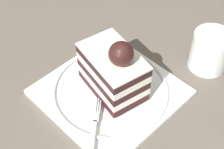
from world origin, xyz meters
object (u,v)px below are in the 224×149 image
at_px(dessert_plate, 112,90).
at_px(drink_glass_far, 210,52).
at_px(cake_slice, 113,70).
at_px(fork, 94,129).

relative_size(dessert_plate, drink_glass_far, 3.24).
height_order(cake_slice, fork, cake_slice).
bearing_deg(cake_slice, drink_glass_far, -30.16).
bearing_deg(drink_glass_far, dessert_plate, 148.98).
bearing_deg(dessert_plate, drink_glass_far, -31.02).
bearing_deg(dessert_plate, cake_slice, -94.26).
distance_m(dessert_plate, cake_slice, 0.05).
xyz_separation_m(dessert_plate, fork, (-0.09, -0.03, 0.01)).
bearing_deg(fork, dessert_plate, 20.98).
height_order(fork, drink_glass_far, drink_glass_far).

